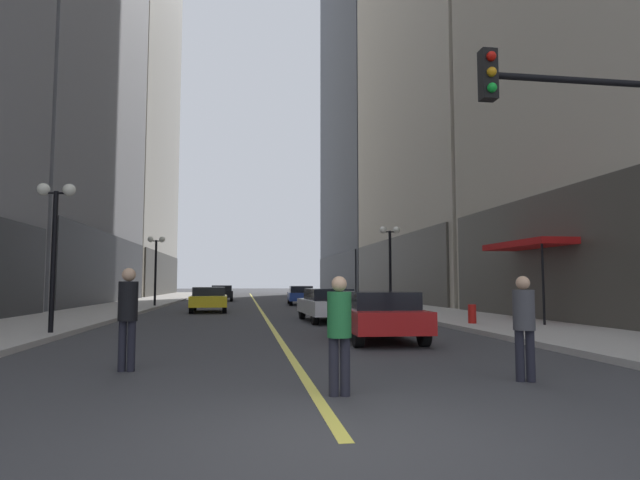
{
  "coord_description": "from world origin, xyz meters",
  "views": [
    {
      "loc": [
        -1.02,
        -5.16,
        1.56
      ],
      "look_at": [
        4.16,
        30.17,
        4.46
      ],
      "focal_mm": 29.5,
      "sensor_mm": 36.0,
      "label": 1
    }
  ],
  "objects_px": {
    "pedestrian_with_orange_bag": "(524,320)",
    "street_lamp_right_mid": "(390,249)",
    "pedestrian_in_green_parka": "(339,326)",
    "pedestrian_in_black_coat": "(128,310)",
    "car_blue": "(301,295)",
    "car_yellow": "(209,298)",
    "fire_hydrant_right": "(472,316)",
    "car_red": "(378,313)",
    "traffic_light_near_right": "(603,161)",
    "street_lamp_left_far": "(156,255)",
    "car_black": "(222,292)",
    "car_white": "(327,304)",
    "street_lamp_left_near": "(55,224)"
  },
  "relations": [
    {
      "from": "car_yellow",
      "to": "pedestrian_in_green_parka",
      "type": "relative_size",
      "value": 2.59
    },
    {
      "from": "pedestrian_in_green_parka",
      "to": "car_yellow",
      "type": "bearing_deg",
      "value": 98.25
    },
    {
      "from": "car_blue",
      "to": "pedestrian_in_green_parka",
      "type": "bearing_deg",
      "value": -95.19
    },
    {
      "from": "car_yellow",
      "to": "car_black",
      "type": "distance_m",
      "value": 16.81
    },
    {
      "from": "car_yellow",
      "to": "car_blue",
      "type": "xyz_separation_m",
      "value": [
        5.82,
        8.11,
        -0.0
      ]
    },
    {
      "from": "car_red",
      "to": "pedestrian_in_green_parka",
      "type": "bearing_deg",
      "value": -108.85
    },
    {
      "from": "car_white",
      "to": "street_lamp_right_mid",
      "type": "xyz_separation_m",
      "value": [
        4.06,
        4.97,
        2.54
      ]
    },
    {
      "from": "car_red",
      "to": "pedestrian_with_orange_bag",
      "type": "distance_m",
      "value": 6.25
    },
    {
      "from": "car_white",
      "to": "pedestrian_with_orange_bag",
      "type": "xyz_separation_m",
      "value": [
        1.09,
        -13.09,
        0.25
      ]
    },
    {
      "from": "car_blue",
      "to": "pedestrian_in_green_parka",
      "type": "height_order",
      "value": "pedestrian_in_green_parka"
    },
    {
      "from": "pedestrian_with_orange_bag",
      "to": "fire_hydrant_right",
      "type": "distance_m",
      "value": 10.2
    },
    {
      "from": "car_red",
      "to": "street_lamp_left_far",
      "type": "xyz_separation_m",
      "value": [
        -9.04,
        19.7,
        2.54
      ]
    },
    {
      "from": "car_blue",
      "to": "pedestrian_with_orange_bag",
      "type": "relative_size",
      "value": 2.46
    },
    {
      "from": "pedestrian_in_green_parka",
      "to": "pedestrian_with_orange_bag",
      "type": "xyz_separation_m",
      "value": [
        3.11,
        0.61,
        0.01
      ]
    },
    {
      "from": "fire_hydrant_right",
      "to": "car_yellow",
      "type": "bearing_deg",
      "value": 130.49
    },
    {
      "from": "street_lamp_right_mid",
      "to": "car_blue",
      "type": "bearing_deg",
      "value": 107.1
    },
    {
      "from": "pedestrian_with_orange_bag",
      "to": "pedestrian_in_black_coat",
      "type": "distance_m",
      "value": 6.75
    },
    {
      "from": "car_blue",
      "to": "street_lamp_right_mid",
      "type": "relative_size",
      "value": 0.93
    },
    {
      "from": "car_blue",
      "to": "pedestrian_with_orange_bag",
      "type": "distance_m",
      "value": 29.06
    },
    {
      "from": "car_red",
      "to": "fire_hydrant_right",
      "type": "xyz_separation_m",
      "value": [
        4.26,
        3.38,
        -0.32
      ]
    },
    {
      "from": "pedestrian_with_orange_bag",
      "to": "car_yellow",
      "type": "bearing_deg",
      "value": 106.58
    },
    {
      "from": "car_blue",
      "to": "street_lamp_left_far",
      "type": "bearing_deg",
      "value": -161.44
    },
    {
      "from": "car_black",
      "to": "traffic_light_near_right",
      "type": "relative_size",
      "value": 0.76
    },
    {
      "from": "pedestrian_with_orange_bag",
      "to": "street_lamp_right_mid",
      "type": "distance_m",
      "value": 18.44
    },
    {
      "from": "car_yellow",
      "to": "car_black",
      "type": "relative_size",
      "value": 1.0
    },
    {
      "from": "car_red",
      "to": "street_lamp_right_mid",
      "type": "bearing_deg",
      "value": 72.42
    },
    {
      "from": "street_lamp_right_mid",
      "to": "fire_hydrant_right",
      "type": "xyz_separation_m",
      "value": [
        0.5,
        -8.48,
        -2.86
      ]
    },
    {
      "from": "car_yellow",
      "to": "street_lamp_right_mid",
      "type": "distance_m",
      "value": 9.98
    },
    {
      "from": "pedestrian_with_orange_bag",
      "to": "street_lamp_right_mid",
      "type": "height_order",
      "value": "street_lamp_right_mid"
    },
    {
      "from": "pedestrian_with_orange_bag",
      "to": "pedestrian_in_black_coat",
      "type": "bearing_deg",
      "value": 163.49
    },
    {
      "from": "car_white",
      "to": "street_lamp_left_far",
      "type": "bearing_deg",
      "value": 124.29
    },
    {
      "from": "car_white",
      "to": "fire_hydrant_right",
      "type": "height_order",
      "value": "car_white"
    },
    {
      "from": "car_red",
      "to": "car_black",
      "type": "xyz_separation_m",
      "value": [
        -5.41,
        31.56,
        -0.0
      ]
    },
    {
      "from": "car_white",
      "to": "pedestrian_with_orange_bag",
      "type": "relative_size",
      "value": 2.8
    },
    {
      "from": "street_lamp_left_far",
      "to": "fire_hydrant_right",
      "type": "height_order",
      "value": "street_lamp_left_far"
    },
    {
      "from": "fire_hydrant_right",
      "to": "car_red",
      "type": "bearing_deg",
      "value": -141.52
    },
    {
      "from": "car_black",
      "to": "street_lamp_left_near",
      "type": "xyz_separation_m",
      "value": [
        -3.63,
        -29.66,
        2.54
      ]
    },
    {
      "from": "car_yellow",
      "to": "fire_hydrant_right",
      "type": "xyz_separation_m",
      "value": [
        9.71,
        -11.37,
        -0.32
      ]
    },
    {
      "from": "car_white",
      "to": "car_black",
      "type": "bearing_deg",
      "value": 101.7
    },
    {
      "from": "car_blue",
      "to": "pedestrian_with_orange_bag",
      "type": "height_order",
      "value": "pedestrian_with_orange_bag"
    },
    {
      "from": "street_lamp_left_far",
      "to": "pedestrian_with_orange_bag",
      "type": "bearing_deg",
      "value": -69.22
    },
    {
      "from": "car_white",
      "to": "traffic_light_near_right",
      "type": "relative_size",
      "value": 0.83
    },
    {
      "from": "street_lamp_left_near",
      "to": "pedestrian_with_orange_bag",
      "type": "bearing_deg",
      "value": -39.48
    },
    {
      "from": "pedestrian_in_green_parka",
      "to": "pedestrian_in_black_coat",
      "type": "bearing_deg",
      "value": 143.06
    },
    {
      "from": "pedestrian_with_orange_bag",
      "to": "traffic_light_near_right",
      "type": "relative_size",
      "value": 0.3
    },
    {
      "from": "street_lamp_left_near",
      "to": "street_lamp_left_far",
      "type": "height_order",
      "value": "same"
    },
    {
      "from": "car_white",
      "to": "car_red",
      "type": "bearing_deg",
      "value": -87.46
    },
    {
      "from": "car_red",
      "to": "pedestrian_in_black_coat",
      "type": "bearing_deg",
      "value": -143.03
    },
    {
      "from": "pedestrian_with_orange_bag",
      "to": "street_lamp_right_mid",
      "type": "bearing_deg",
      "value": 80.65
    },
    {
      "from": "car_white",
      "to": "street_lamp_left_far",
      "type": "xyz_separation_m",
      "value": [
        -8.74,
        12.81,
        2.54
      ]
    }
  ]
}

